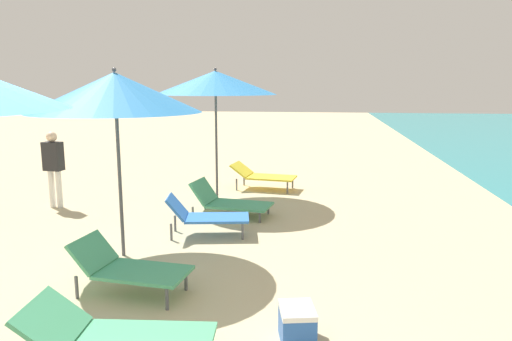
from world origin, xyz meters
TOP-DOWN VIEW (x-y plane):
  - lounger_nearest_shoreside at (0.31, 1.22)m, footprint 1.64×0.82m
  - umbrella_second at (-0.79, 3.88)m, footprint 2.34×2.34m
  - lounger_second_shoreside at (0.16, 4.94)m, footprint 1.39×0.79m
  - lounger_second_inland at (-0.20, 2.67)m, footprint 1.39×0.77m
  - umbrella_farthest at (-0.21, 7.46)m, footprint 2.55×2.55m
  - lounger_farthest_shoreside at (0.64, 8.51)m, footprint 1.55×0.88m
  - lounger_farthest_inland at (0.30, 6.17)m, footprint 1.54×0.90m
  - person_walking_near at (-3.23, 6.27)m, footprint 0.38×0.26m
  - cooler_box at (1.81, 1.91)m, footprint 0.40×0.47m

SIDE VIEW (x-z plane):
  - cooler_box at x=1.81m, z-range 0.00..0.34m
  - lounger_farthest_inland at x=0.30m, z-range -0.05..0.60m
  - lounger_nearest_shoreside at x=0.31m, z-range 0.01..0.62m
  - lounger_second_inland at x=-0.20m, z-range 0.01..0.66m
  - lounger_farthest_shoreside at x=0.64m, z-range 0.03..0.63m
  - lounger_second_shoreside at x=0.16m, z-range 0.01..0.67m
  - person_walking_near at x=-3.23m, z-range 0.15..1.68m
  - umbrella_second at x=-0.79m, z-range 0.99..3.65m
  - umbrella_farthest at x=-0.21m, z-range 1.08..3.84m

